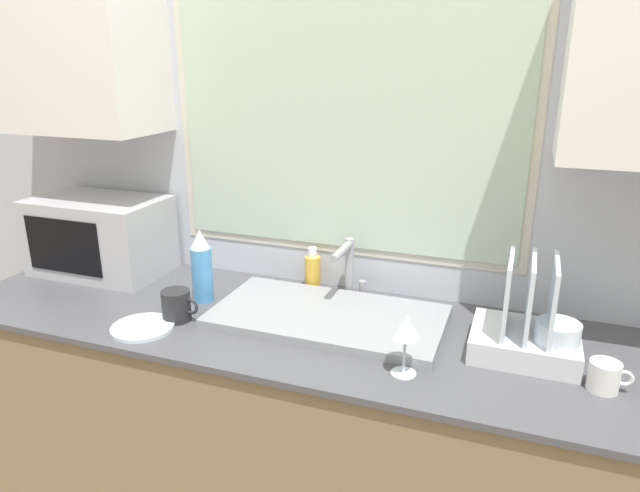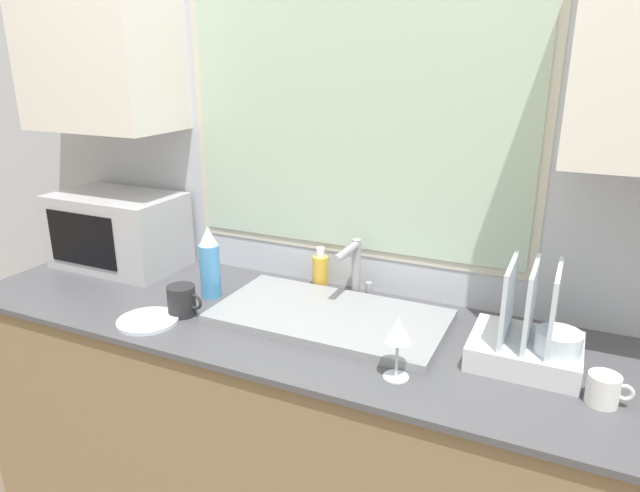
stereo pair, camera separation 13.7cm
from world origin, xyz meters
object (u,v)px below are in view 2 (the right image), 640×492
at_px(faucet, 354,265).
at_px(dish_rack, 530,340).
at_px(mug_near_sink, 182,301).
at_px(soap_bottle, 320,271).
at_px(wine_glass, 398,332).
at_px(microwave, 118,230).
at_px(spray_bottle, 210,263).

xyz_separation_m(faucet, dish_rack, (0.61, -0.21, -0.06)).
bearing_deg(mug_near_sink, dish_rack, 8.06).
xyz_separation_m(soap_bottle, wine_glass, (0.45, -0.47, 0.07)).
distance_m(microwave, spray_bottle, 0.54).
relative_size(spray_bottle, wine_glass, 1.45).
bearing_deg(dish_rack, spray_bottle, 179.10).
relative_size(soap_bottle, mug_near_sink, 1.24).
distance_m(microwave, soap_bottle, 0.86).
distance_m(faucet, microwave, 1.00).
bearing_deg(faucet, dish_rack, -18.90).
xyz_separation_m(soap_bottle, mug_near_sink, (-0.32, -0.40, -0.02)).
bearing_deg(wine_glass, mug_near_sink, 174.53).
xyz_separation_m(dish_rack, spray_bottle, (-1.08, 0.02, 0.05)).
bearing_deg(mug_near_sink, wine_glass, -5.47).
bearing_deg(mug_near_sink, faucet, 37.64).
distance_m(microwave, wine_glass, 1.34).
height_order(spray_bottle, soap_bottle, spray_bottle).
distance_m(microwave, mug_near_sink, 0.61).
bearing_deg(dish_rack, mug_near_sink, -171.94).
height_order(dish_rack, spray_bottle, dish_rack).
bearing_deg(soap_bottle, faucet, -14.99).
bearing_deg(soap_bottle, wine_glass, -46.69).
distance_m(mug_near_sink, wine_glass, 0.77).
distance_m(spray_bottle, wine_glass, 0.81).
distance_m(faucet, dish_rack, 0.64).
height_order(dish_rack, mug_near_sink, dish_rack).
distance_m(dish_rack, mug_near_sink, 1.08).
distance_m(microwave, dish_rack, 1.61).
bearing_deg(microwave, wine_glass, -15.24).
bearing_deg(microwave, soap_bottle, 8.06).
bearing_deg(microwave, faucet, 4.61).
bearing_deg(soap_bottle, microwave, -171.94).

